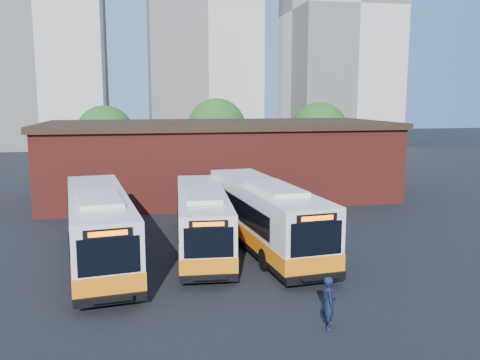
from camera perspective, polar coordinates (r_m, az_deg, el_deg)
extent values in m
plane|color=black|center=(24.72, 5.04, -10.49)|extent=(220.00, 220.00, 0.00)
cube|color=silver|center=(26.95, -15.57, -4.81)|extent=(4.48, 13.45, 3.13)
cube|color=orange|center=(27.17, -15.49, -6.67)|extent=(4.54, 13.51, 0.77)
cube|color=black|center=(27.33, -15.44, -7.78)|extent=(4.53, 13.50, 0.27)
cube|color=black|center=(20.48, -14.51, -8.28)|extent=(2.37, 0.37, 1.48)
cube|color=black|center=(20.22, -14.61, -5.82)|extent=(1.86, 0.31, 0.35)
cube|color=#FF5905|center=(20.18, -14.60, -5.85)|extent=(1.47, 0.21, 0.20)
cube|color=black|center=(21.00, -14.30, -12.92)|extent=(2.80, 0.51, 0.35)
cube|color=black|center=(20.73, -14.26, -12.90)|extent=(1.63, 0.62, 0.07)
cube|color=black|center=(20.51, -14.22, -12.90)|extent=(1.59, 0.25, 0.20)
cube|color=black|center=(27.28, -18.66, -4.14)|extent=(1.38, 10.21, 1.15)
cube|color=black|center=(27.41, -12.67, -3.81)|extent=(1.38, 10.21, 1.15)
cube|color=silver|center=(24.99, -15.51, -1.95)|extent=(2.48, 4.83, 0.24)
cylinder|color=black|center=(23.72, -18.00, -10.36)|extent=(0.49, 1.14, 1.10)
cylinder|color=black|center=(23.85, -11.80, -9.99)|extent=(0.49, 1.14, 1.10)
cylinder|color=black|center=(30.67, -18.23, -5.96)|extent=(0.49, 1.14, 1.10)
cylinder|color=black|center=(30.78, -13.48, -5.70)|extent=(0.49, 1.14, 1.10)
cube|color=silver|center=(28.29, -4.30, -4.18)|extent=(3.47, 12.27, 2.88)
cube|color=orange|center=(28.49, -4.28, -5.81)|extent=(3.53, 12.32, 0.71)
cube|color=black|center=(28.62, -4.26, -6.78)|extent=(3.52, 12.31, 0.25)
cube|color=black|center=(22.34, -3.53, -7.04)|extent=(2.19, 0.22, 1.36)
cube|color=black|center=(22.11, -3.55, -4.96)|extent=(1.72, 0.19, 0.32)
cube|color=#FF5905|center=(22.08, -3.55, -4.98)|extent=(1.36, 0.12, 0.18)
cube|color=black|center=(22.78, -3.48, -10.98)|extent=(2.58, 0.33, 0.32)
cube|color=black|center=(22.53, -3.45, -10.94)|extent=(1.49, 0.49, 0.06)
cube|color=black|center=(22.34, -3.42, -10.93)|extent=(1.46, 0.15, 0.18)
cube|color=black|center=(28.59, -6.97, -3.51)|extent=(0.76, 9.42, 1.06)
cube|color=black|center=(28.71, -1.72, -3.39)|extent=(0.76, 9.42, 1.06)
cube|color=silver|center=(26.49, -4.17, -1.68)|extent=(2.06, 4.36, 0.22)
cylinder|color=black|center=(25.30, -6.54, -8.84)|extent=(0.40, 1.03, 1.01)
cylinder|color=black|center=(25.42, -1.22, -8.70)|extent=(0.40, 1.03, 1.01)
cylinder|color=black|center=(31.70, -6.67, -5.15)|extent=(0.40, 1.03, 1.01)
cylinder|color=black|center=(31.80, -2.45, -5.06)|extent=(0.40, 1.03, 1.01)
cube|color=silver|center=(28.45, 2.73, -3.71)|extent=(4.14, 13.55, 3.17)
cube|color=orange|center=(28.66, 2.71, -5.50)|extent=(4.20, 13.61, 0.78)
cube|color=black|center=(28.81, 2.70, -6.57)|extent=(4.19, 13.60, 0.28)
cube|color=black|center=(22.37, 8.57, -6.54)|extent=(2.40, 0.30, 1.50)
cube|color=black|center=(22.13, 8.64, -4.25)|extent=(1.89, 0.25, 0.36)
cube|color=#FF5905|center=(22.10, 8.69, -4.27)|extent=(1.50, 0.17, 0.20)
cube|color=black|center=(22.86, 8.54, -10.88)|extent=(2.84, 0.44, 0.36)
cube|color=black|center=(22.60, 8.83, -10.82)|extent=(1.65, 0.58, 0.07)
cube|color=black|center=(22.41, 9.06, -10.79)|extent=(1.61, 0.20, 0.20)
cube|color=black|center=(28.35, -0.33, -3.11)|extent=(1.08, 10.36, 1.17)
cube|color=black|center=(29.29, 5.10, -2.75)|extent=(1.08, 10.36, 1.17)
cube|color=silver|center=(26.58, 3.97, -0.90)|extent=(2.38, 4.84, 0.24)
cylinder|color=black|center=(24.97, 2.86, -8.91)|extent=(0.46, 1.14, 1.11)
cylinder|color=black|center=(25.92, 8.26, -8.32)|extent=(0.46, 1.14, 1.11)
cylinder|color=black|center=(31.70, -1.67, -5.00)|extent=(0.46, 1.14, 1.11)
cylinder|color=black|center=(32.45, 2.72, -4.68)|extent=(0.46, 1.14, 1.11)
imported|color=black|center=(19.15, 9.98, -13.42)|extent=(0.62, 0.80, 1.95)
cube|color=maroon|center=(43.17, -2.40, 2.06)|extent=(28.00, 12.00, 6.00)
cube|color=black|center=(42.90, -2.43, 6.24)|extent=(28.60, 12.60, 0.50)
cube|color=black|center=(38.22, 3.49, -1.60)|extent=(1.20, 0.08, 2.40)
cylinder|color=#382314|center=(54.87, -14.76, 1.53)|extent=(0.36, 0.36, 2.70)
sphere|color=#1D4B15|center=(54.55, -14.90, 4.97)|extent=(6.00, 6.00, 6.00)
cylinder|color=#382314|center=(57.39, -2.60, 2.27)|extent=(0.36, 0.36, 2.95)
sphere|color=#1D4B15|center=(57.08, -2.63, 5.87)|extent=(6.56, 6.56, 6.56)
cylinder|color=#382314|center=(57.25, 8.82, 2.08)|extent=(0.36, 0.36, 2.81)
sphere|color=#1D4B15|center=(56.94, 8.90, 5.51)|extent=(6.24, 6.24, 6.24)
cube|color=beige|center=(98.75, 11.15, 18.07)|extent=(18.00, 18.00, 48.00)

